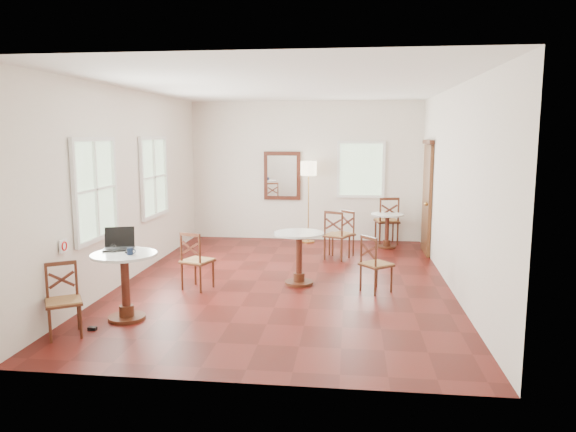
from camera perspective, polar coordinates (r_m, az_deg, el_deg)
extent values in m
plane|color=#4F110D|center=(8.48, -0.24, -7.00)|extent=(7.00, 7.00, 0.00)
cube|color=silver|center=(11.67, 1.84, 4.79)|extent=(5.00, 0.02, 3.00)
cube|color=silver|center=(4.77, -5.34, -0.90)|extent=(5.00, 0.02, 3.00)
cube|color=silver|center=(8.85, -16.55, 3.19)|extent=(0.02, 7.00, 3.00)
cube|color=silver|center=(8.28, 17.22, 2.81)|extent=(0.02, 7.00, 3.00)
cube|color=white|center=(8.19, -0.25, 13.65)|extent=(5.00, 7.00, 0.02)
cube|color=brown|center=(10.67, 14.60, 1.72)|extent=(0.06, 0.90, 2.10)
cube|color=#492212|center=(10.60, 14.72, 7.64)|extent=(0.08, 1.02, 0.08)
sphere|color=#BF8C3F|center=(10.36, 14.49, 1.24)|extent=(0.07, 0.07, 0.07)
cube|color=#4A1E13|center=(11.69, -0.62, 4.31)|extent=(0.80, 0.05, 1.05)
cube|color=white|center=(11.66, -0.64, 4.30)|extent=(0.64, 0.02, 0.88)
cube|color=white|center=(7.05, -22.83, -2.97)|extent=(0.02, 0.16, 0.16)
torus|color=red|center=(7.05, -22.73, -2.98)|extent=(0.02, 0.12, 0.12)
cube|color=white|center=(7.75, -19.84, 2.68)|extent=(0.06, 1.22, 1.42)
cube|color=white|center=(9.76, -14.09, 4.07)|extent=(0.06, 1.22, 1.42)
cube|color=white|center=(11.59, 7.77, 4.94)|extent=(1.02, 0.06, 1.22)
cylinder|color=#492212|center=(7.11, -16.79, -10.32)|extent=(0.46, 0.46, 0.05)
cylinder|color=#492212|center=(7.08, -16.82, -9.62)|extent=(0.18, 0.18, 0.14)
cylinder|color=#4A1E13|center=(6.98, -16.95, -6.94)|extent=(0.10, 0.10, 0.69)
cylinder|color=#492212|center=(6.90, -17.06, -4.38)|extent=(0.16, 0.16, 0.07)
cylinder|color=silver|center=(6.89, -17.08, -3.96)|extent=(0.80, 0.80, 0.03)
cylinder|color=#492212|center=(8.34, 1.17, -7.11)|extent=(0.44, 0.44, 0.04)
cylinder|color=#492212|center=(8.32, 1.17, -6.53)|extent=(0.18, 0.18, 0.13)
cylinder|color=#4A1E13|center=(8.24, 1.18, -4.31)|extent=(0.10, 0.10, 0.66)
cylinder|color=#492212|center=(8.17, 1.19, -2.21)|extent=(0.15, 0.15, 0.07)
cylinder|color=silver|center=(8.16, 1.19, -1.87)|extent=(0.77, 0.77, 0.03)
cylinder|color=#492212|center=(11.14, 10.45, -3.23)|extent=(0.38, 0.38, 0.04)
cylinder|color=#492212|center=(11.13, 10.46, -2.85)|extent=(0.15, 0.15, 0.11)
cylinder|color=#4A1E13|center=(11.08, 10.51, -1.42)|extent=(0.08, 0.08, 0.57)
cylinder|color=#492212|center=(11.03, 10.54, -0.07)|extent=(0.13, 0.13, 0.06)
cylinder|color=silver|center=(11.03, 10.55, 0.15)|extent=(0.66, 0.66, 0.03)
cylinder|color=#492212|center=(8.20, -7.97, -6.14)|extent=(0.03, 0.03, 0.41)
cylinder|color=#492212|center=(7.94, -9.32, -6.67)|extent=(0.03, 0.03, 0.41)
cylinder|color=#492212|center=(8.38, -9.85, -5.85)|extent=(0.03, 0.03, 0.41)
cylinder|color=#492212|center=(8.13, -11.23, -6.35)|extent=(0.03, 0.03, 0.41)
cube|color=#492212|center=(8.11, -9.63, -4.81)|extent=(0.52, 0.52, 0.03)
cube|color=olive|center=(8.10, -9.63, -4.71)|extent=(0.49, 0.49, 0.04)
cylinder|color=#492212|center=(7.83, -9.40, -3.59)|extent=(0.03, 0.03, 0.46)
cylinder|color=#492212|center=(8.03, -11.32, -3.35)|extent=(0.03, 0.03, 0.46)
cube|color=#492212|center=(7.89, -10.41, -1.97)|extent=(0.34, 0.15, 0.05)
cube|color=#4A1E13|center=(7.93, -10.37, -3.40)|extent=(0.29, 0.12, 0.20)
cube|color=#4A1E13|center=(7.93, -10.37, -3.40)|extent=(0.29, 0.12, 0.20)
cylinder|color=#492212|center=(6.58, -24.02, -10.66)|extent=(0.03, 0.03, 0.40)
cylinder|color=#492212|center=(6.88, -24.11, -9.82)|extent=(0.03, 0.03, 0.40)
cylinder|color=#492212|center=(6.59, -21.22, -10.46)|extent=(0.03, 0.03, 0.40)
cylinder|color=#492212|center=(6.89, -21.44, -9.63)|extent=(0.03, 0.03, 0.40)
cube|color=#492212|center=(6.67, -22.80, -8.48)|extent=(0.54, 0.54, 0.03)
cube|color=olive|center=(6.67, -22.81, -8.37)|extent=(0.51, 0.51, 0.04)
cylinder|color=#492212|center=(6.76, -24.33, -6.45)|extent=(0.03, 0.03, 0.44)
cylinder|color=#492212|center=(6.77, -21.64, -6.26)|extent=(0.03, 0.03, 0.44)
cube|color=#492212|center=(6.72, -23.09, -4.68)|extent=(0.30, 0.21, 0.04)
cube|color=#4A1E13|center=(6.76, -22.99, -6.28)|extent=(0.25, 0.17, 0.19)
cube|color=#4A1E13|center=(6.76, -22.99, -6.28)|extent=(0.25, 0.17, 0.19)
cylinder|color=#492212|center=(10.07, 6.55, -3.27)|extent=(0.03, 0.03, 0.43)
cylinder|color=#492212|center=(9.76, 5.74, -3.64)|extent=(0.03, 0.03, 0.43)
cylinder|color=#492212|center=(10.21, 4.77, -3.08)|extent=(0.03, 0.03, 0.43)
cylinder|color=#492212|center=(9.91, 3.93, -3.44)|extent=(0.03, 0.03, 0.43)
cube|color=#492212|center=(9.94, 5.27, -2.12)|extent=(0.55, 0.55, 0.03)
cube|color=olive|center=(9.94, 5.27, -2.03)|extent=(0.53, 0.53, 0.04)
cylinder|color=#492212|center=(9.68, 5.79, -1.01)|extent=(0.03, 0.03, 0.48)
cylinder|color=#492212|center=(9.82, 3.95, -0.85)|extent=(0.03, 0.03, 0.48)
cube|color=#492212|center=(9.71, 4.88, 0.35)|extent=(0.35, 0.17, 0.05)
cube|color=#4A1E13|center=(9.75, 4.86, -0.87)|extent=(0.29, 0.14, 0.21)
cube|color=#4A1E13|center=(9.75, 4.86, -0.87)|extent=(0.29, 0.14, 0.21)
cylinder|color=#492212|center=(8.01, 10.97, -6.63)|extent=(0.03, 0.03, 0.40)
cylinder|color=#492212|center=(7.80, 9.28, -7.00)|extent=(0.03, 0.03, 0.40)
cylinder|color=#492212|center=(8.23, 9.43, -6.17)|extent=(0.03, 0.03, 0.40)
cylinder|color=#492212|center=(8.03, 7.75, -6.52)|extent=(0.03, 0.03, 0.40)
cube|color=#492212|center=(7.96, 9.39, -5.17)|extent=(0.55, 0.55, 0.03)
cube|color=olive|center=(7.96, 9.40, -5.08)|extent=(0.52, 0.52, 0.04)
cylinder|color=#492212|center=(7.70, 9.35, -4.01)|extent=(0.03, 0.03, 0.44)
cylinder|color=#492212|center=(7.93, 7.81, -3.60)|extent=(0.03, 0.03, 0.44)
cube|color=#492212|center=(7.77, 8.60, -2.34)|extent=(0.24, 0.28, 0.04)
cube|color=#4A1E13|center=(7.81, 8.57, -3.74)|extent=(0.20, 0.23, 0.19)
cube|color=#4A1E13|center=(7.81, 8.57, -3.74)|extent=(0.20, 0.23, 0.19)
cylinder|color=#492212|center=(11.72, 11.12, -1.58)|extent=(0.04, 0.04, 0.47)
cylinder|color=#492212|center=(11.36, 11.61, -1.91)|extent=(0.04, 0.04, 0.47)
cylinder|color=#492212|center=(11.63, 9.31, -1.61)|extent=(0.04, 0.04, 0.47)
cylinder|color=#492212|center=(11.27, 9.75, -1.95)|extent=(0.04, 0.04, 0.47)
cube|color=#492212|center=(11.45, 10.48, -0.57)|extent=(0.54, 0.54, 0.03)
cube|color=olive|center=(11.45, 10.48, -0.49)|extent=(0.52, 0.52, 0.04)
cylinder|color=#492212|center=(11.28, 11.69, 0.58)|extent=(0.04, 0.04, 0.53)
cylinder|color=#492212|center=(11.19, 9.82, 0.57)|extent=(0.04, 0.04, 0.53)
cube|color=#492212|center=(11.20, 10.79, 1.80)|extent=(0.40, 0.11, 0.05)
cube|color=#4A1E13|center=(11.23, 10.76, 0.63)|extent=(0.34, 0.09, 0.23)
cube|color=#4A1E13|center=(11.23, 10.76, 0.63)|extent=(0.34, 0.09, 0.23)
cylinder|color=#492212|center=(10.27, 4.45, -3.09)|extent=(0.03, 0.03, 0.40)
cylinder|color=#492212|center=(10.49, 5.73, -2.86)|extent=(0.03, 0.03, 0.40)
cylinder|color=#492212|center=(10.04, 5.69, -3.38)|extent=(0.03, 0.03, 0.40)
cylinder|color=#492212|center=(10.27, 6.98, -3.14)|extent=(0.03, 0.03, 0.40)
cube|color=#492212|center=(10.23, 5.73, -1.99)|extent=(0.56, 0.56, 0.03)
cube|color=olive|center=(10.22, 5.73, -1.91)|extent=(0.53, 0.53, 0.04)
cylinder|color=#492212|center=(10.41, 5.77, -0.58)|extent=(0.03, 0.03, 0.45)
cylinder|color=#492212|center=(10.19, 7.03, -0.80)|extent=(0.03, 0.03, 0.45)
cube|color=#492212|center=(10.27, 6.41, 0.44)|extent=(0.26, 0.26, 0.04)
cube|color=#4A1E13|center=(10.30, 6.39, -0.64)|extent=(0.22, 0.22, 0.20)
cube|color=#4A1E13|center=(10.30, 6.39, -0.64)|extent=(0.22, 0.22, 0.20)
cylinder|color=#BF8C3F|center=(11.51, 2.16, -2.73)|extent=(0.28, 0.28, 0.03)
cylinder|color=#BF8C3F|center=(11.38, 2.19, 1.11)|extent=(0.02, 0.02, 1.59)
cylinder|color=beige|center=(11.31, 2.21, 5.10)|extent=(0.34, 0.34, 0.30)
cube|color=black|center=(7.12, -17.59, -3.35)|extent=(0.43, 0.37, 0.02)
cube|color=black|center=(7.12, -17.59, -3.25)|extent=(0.34, 0.24, 0.00)
cube|color=black|center=(7.23, -17.51, -2.13)|extent=(0.38, 0.19, 0.25)
cube|color=silver|center=(7.23, -17.51, -2.13)|extent=(0.33, 0.15, 0.21)
ellipsoid|color=black|center=(6.84, -16.61, -3.72)|extent=(0.12, 0.09, 0.04)
cylinder|color=#101B35|center=(6.78, -16.49, -3.62)|extent=(0.07, 0.07, 0.09)
torus|color=#101B35|center=(6.76, -16.16, -3.63)|extent=(0.06, 0.01, 0.06)
cylinder|color=white|center=(6.96, -18.10, -3.31)|extent=(0.06, 0.06, 0.10)
cube|color=black|center=(6.86, -20.13, -11.20)|extent=(0.10, 0.06, 0.04)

